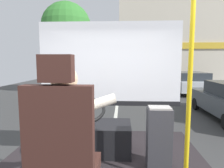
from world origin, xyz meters
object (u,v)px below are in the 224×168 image
(bus_driver, at_px, (67,128))
(driver_seat, at_px, (64,158))
(parked_car_silver, at_px, (189,82))
(handrail_pole, at_px, (190,88))
(steering_console, at_px, (91,136))
(fare_box, at_px, (159,138))
(parked_car_black, at_px, (166,75))

(bus_driver, bearing_deg, driver_seat, -90.00)
(bus_driver, distance_m, parked_car_silver, 11.68)
(handrail_pole, xyz_separation_m, parked_car_silver, (3.44, 10.38, -1.02))
(steering_console, distance_m, fare_box, 0.95)
(fare_box, bearing_deg, bus_driver, -138.20)
(fare_box, distance_m, parked_car_black, 15.35)
(driver_seat, relative_size, parked_car_silver, 0.32)
(parked_car_silver, relative_size, parked_car_black, 0.95)
(driver_seat, distance_m, handrail_pole, 1.25)
(bus_driver, height_order, handrail_pole, handrail_pole)
(driver_seat, relative_size, fare_box, 1.77)
(bus_driver, height_order, steering_console, bus_driver)
(driver_seat, height_order, steering_console, driver_seat)
(handrail_pole, height_order, parked_car_silver, handrail_pole)
(parked_car_black, bearing_deg, handrail_pole, -101.52)
(driver_seat, relative_size, handrail_pole, 0.64)
(fare_box, relative_size, parked_car_black, 0.17)
(driver_seat, bearing_deg, handrail_pole, 25.01)
(fare_box, bearing_deg, steering_console, 156.60)
(steering_console, height_order, handrail_pole, handrail_pole)
(fare_box, height_order, parked_car_silver, fare_box)
(parked_car_silver, bearing_deg, parked_car_black, 93.56)
(fare_box, bearing_deg, handrail_pole, -63.67)
(steering_console, xyz_separation_m, handrail_pole, (1.06, -0.77, 0.80))
(driver_seat, xyz_separation_m, bus_driver, (-0.00, 0.12, 0.19))
(parked_car_silver, bearing_deg, bus_driver, -112.71)
(driver_seat, height_order, parked_car_silver, driver_seat)
(steering_console, bearing_deg, driver_seat, -90.00)
(bus_driver, distance_m, parked_car_black, 16.31)
(fare_box, distance_m, parked_car_silver, 10.63)
(fare_box, bearing_deg, parked_car_black, 77.47)
(driver_seat, distance_m, fare_box, 1.25)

